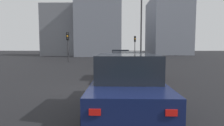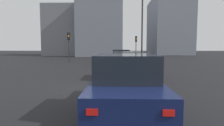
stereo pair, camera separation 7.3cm
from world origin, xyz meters
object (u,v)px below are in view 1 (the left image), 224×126
(car_navy_left_third, at_px, (126,85))
(traffic_light_near_right, at_px, (68,41))
(car_maroon_left_second, at_px, (127,66))
(street_lamp_kerbside, at_px, (141,20))
(traffic_light_near_left, at_px, (135,42))
(car_black_left_lead, at_px, (120,58))

(car_navy_left_third, distance_m, traffic_light_near_right, 18.01)
(traffic_light_near_right, bearing_deg, car_maroon_left_second, 31.77)
(traffic_light_near_right, bearing_deg, car_navy_left_third, 21.87)
(street_lamp_kerbside, bearing_deg, traffic_light_near_right, 76.13)
(traffic_light_near_left, height_order, traffic_light_near_right, traffic_light_near_right)
(car_maroon_left_second, relative_size, traffic_light_near_right, 1.30)
(street_lamp_kerbside, bearing_deg, car_navy_left_third, 170.72)
(car_black_left_lead, xyz_separation_m, traffic_light_near_right, (4.02, 6.06, 1.79))
(car_maroon_left_second, bearing_deg, car_navy_left_third, 175.20)
(car_black_left_lead, distance_m, car_maroon_left_second, 7.23)
(traffic_light_near_left, relative_size, street_lamp_kerbside, 0.44)
(car_black_left_lead, relative_size, car_maroon_left_second, 1.03)
(car_black_left_lead, distance_m, traffic_light_near_right, 7.49)
(car_maroon_left_second, xyz_separation_m, traffic_light_near_right, (11.25, 6.22, 1.79))
(car_navy_left_third, xyz_separation_m, street_lamp_kerbside, (14.90, -2.43, 3.88))
(traffic_light_near_left, relative_size, traffic_light_near_right, 1.00)
(car_maroon_left_second, height_order, street_lamp_kerbside, street_lamp_kerbside)
(car_maroon_left_second, distance_m, street_lamp_kerbside, 10.21)
(street_lamp_kerbside, bearing_deg, car_black_left_lead, 131.67)
(car_navy_left_third, bearing_deg, traffic_light_near_right, 19.62)
(car_maroon_left_second, height_order, car_navy_left_third, car_navy_left_third)
(car_maroon_left_second, relative_size, traffic_light_near_left, 1.31)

